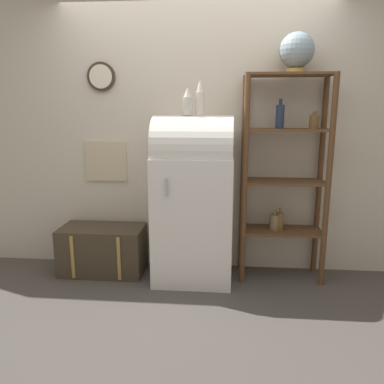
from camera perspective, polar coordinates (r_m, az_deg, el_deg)
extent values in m
plane|color=#4C4742|center=(3.40, -0.22, -14.68)|extent=(12.00, 12.00, 0.00)
cube|color=beige|center=(3.60, 0.62, 9.29)|extent=(7.00, 0.05, 2.70)
cylinder|color=#382D1E|center=(3.74, -13.67, 16.72)|extent=(0.26, 0.03, 0.26)
cylinder|color=beige|center=(3.73, -13.76, 16.73)|extent=(0.22, 0.01, 0.22)
cube|color=#C6B793|center=(3.77, -12.95, 4.60)|extent=(0.41, 0.02, 0.39)
cube|color=white|center=(3.42, 0.18, -4.10)|extent=(0.70, 0.58, 1.15)
cylinder|color=white|center=(3.30, 0.18, 6.77)|extent=(0.69, 0.55, 0.55)
cylinder|color=#B7B7BC|center=(3.06, -3.93, 0.73)|extent=(0.02, 0.02, 0.15)
cube|color=#423828|center=(3.75, -13.41, -8.54)|extent=(0.79, 0.41, 0.45)
cube|color=#AD8942|center=(3.64, -17.75, -9.45)|extent=(0.03, 0.01, 0.41)
cube|color=#AD8942|center=(3.50, -11.08, -9.97)|extent=(0.03, 0.01, 0.41)
cylinder|color=brown|center=(3.28, 8.02, 1.36)|extent=(0.05, 0.05, 1.85)
cylinder|color=brown|center=(3.40, 20.05, 1.09)|extent=(0.05, 0.05, 1.85)
cylinder|color=brown|center=(3.57, 7.80, 2.27)|extent=(0.05, 0.05, 1.85)
cylinder|color=brown|center=(3.68, 18.90, 1.99)|extent=(0.05, 0.05, 1.85)
cube|color=brown|center=(3.58, 13.38, -5.74)|extent=(0.74, 0.33, 0.02)
cube|color=brown|center=(3.47, 13.76, 1.54)|extent=(0.74, 0.33, 0.02)
cube|color=brown|center=(3.41, 14.16, 9.18)|extent=(0.74, 0.33, 0.02)
cube|color=brown|center=(3.42, 14.59, 16.92)|extent=(0.74, 0.33, 0.02)
cylinder|color=#23334C|center=(3.41, 13.26, 11.10)|extent=(0.07, 0.07, 0.20)
cylinder|color=#23334C|center=(3.41, 13.37, 13.22)|extent=(0.03, 0.03, 0.05)
cylinder|color=#7F6647|center=(3.54, 12.48, -4.47)|extent=(0.10, 0.10, 0.15)
cylinder|color=#7F6647|center=(3.52, 12.55, -3.06)|extent=(0.04, 0.04, 0.04)
cylinder|color=brown|center=(3.41, 18.12, 10.10)|extent=(0.08, 0.08, 0.12)
cylinder|color=brown|center=(3.41, 18.20, 11.34)|extent=(0.03, 0.03, 0.03)
cylinder|color=brown|center=(3.53, 13.25, -4.39)|extent=(0.06, 0.06, 0.17)
cylinder|color=brown|center=(3.50, 13.33, -2.75)|extent=(0.03, 0.03, 0.04)
cylinder|color=#AD8942|center=(3.45, 15.49, 17.33)|extent=(0.16, 0.16, 0.04)
sphere|color=#7F939E|center=(3.47, 15.66, 20.07)|extent=(0.29, 0.29, 0.29)
cylinder|color=beige|center=(3.28, -0.70, 12.90)|extent=(0.09, 0.09, 0.15)
cone|color=beige|center=(3.29, -0.71, 14.94)|extent=(0.08, 0.08, 0.08)
cylinder|color=silver|center=(3.29, 1.20, 13.26)|extent=(0.08, 0.08, 0.19)
cone|color=silver|center=(3.29, 1.21, 15.86)|extent=(0.07, 0.07, 0.10)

